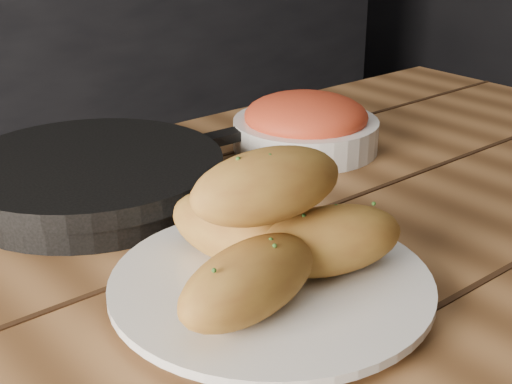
% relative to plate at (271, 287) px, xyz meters
% --- Properties ---
extents(plate, '(0.27, 0.27, 0.02)m').
position_rel_plate_xyz_m(plate, '(0.00, 0.00, 0.00)').
color(plate, silver).
rests_on(plate, table).
extents(bread_rolls, '(0.24, 0.19, 0.12)m').
position_rel_plate_xyz_m(bread_rolls, '(-0.00, -0.00, 0.05)').
color(bread_rolls, '#A87B2E').
rests_on(bread_rolls, plate).
extents(skillet, '(0.43, 0.29, 0.05)m').
position_rel_plate_xyz_m(skillet, '(-0.01, 0.29, 0.01)').
color(skillet, black).
rests_on(skillet, table).
extents(bowl, '(0.19, 0.19, 0.07)m').
position_rel_plate_xyz_m(bowl, '(0.28, 0.25, 0.02)').
color(bowl, white).
rests_on(bowl, table).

